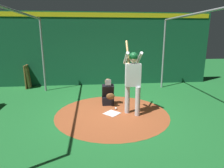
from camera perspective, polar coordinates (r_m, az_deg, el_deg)
The scene contains 9 objects.
ground_plane at distance 6.14m, azimuth -0.00°, elevation -8.64°, with size 26.34×26.34×0.00m, color #1E6B2D.
dirt_circle at distance 6.13m, azimuth -0.00°, elevation -8.61°, with size 3.49×3.49×0.01m, color #9E4C28.
home_plate at distance 6.13m, azimuth -0.00°, elevation -8.53°, with size 0.42×0.42×0.01m, color white.
batter at distance 5.80m, azimuth 6.08°, elevation 2.05°, with size 0.68×0.49×2.22m.
catcher at distance 6.79m, azimuth -1.15°, elevation -3.11°, with size 0.58×0.40×0.93m.
back_wall at distance 9.50m, azimuth -2.45°, elevation 10.13°, with size 0.23×10.34×3.41m.
cage_frame at distance 5.66m, azimuth -0.00°, elevation 11.76°, with size 5.87×5.33×3.04m.
bat_rack at distance 9.86m, azimuth -23.25°, elevation 1.96°, with size 0.82×0.20×1.05m.
baseball_0 at distance 6.44m, azimuth 1.16°, elevation -7.11°, with size 0.07×0.07×0.07m, color white.
Camera 1 is at (5.63, -0.59, 2.37)m, focal length 31.36 mm.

